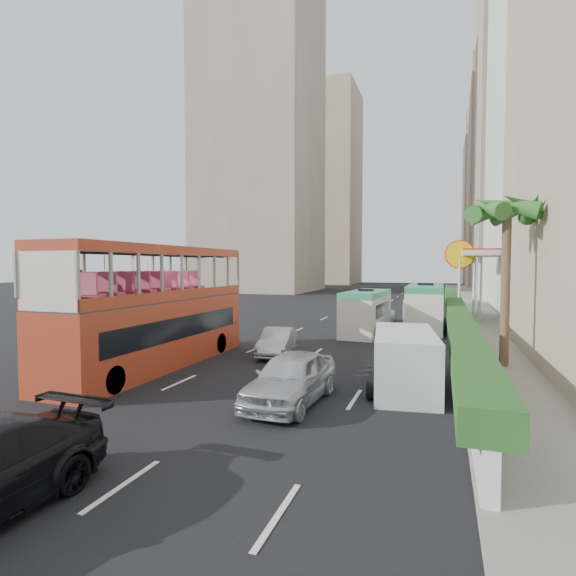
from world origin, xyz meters
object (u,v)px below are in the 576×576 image
at_px(minibus_far, 425,308).
at_px(panel_van_near, 405,360).
at_px(car_silver_lane_b, 291,403).
at_px(panel_van_far, 420,310).
at_px(double_decker_bus, 156,307).
at_px(shell_station, 504,285).
at_px(van_asset, 380,324).
at_px(palm_tree, 505,287).
at_px(minibus_near, 366,313).
at_px(car_silver_lane_a, 277,355).

distance_m(minibus_far, panel_van_near, 15.16).
distance_m(car_silver_lane_b, panel_van_far, 22.48).
height_order(double_decker_bus, shell_station, shell_station).
bearing_deg(van_asset, minibus_far, -35.97).
height_order(panel_van_near, palm_tree, palm_tree).
distance_m(double_decker_bus, palm_tree, 14.39).
bearing_deg(minibus_near, van_asset, 91.77).
xyz_separation_m(panel_van_near, shell_station, (5.80, 23.20, 1.76)).
relative_size(minibus_near, panel_van_far, 1.34).
distance_m(panel_van_near, shell_station, 23.98).
height_order(double_decker_bus, panel_van_near, double_decker_bus).
xyz_separation_m(double_decker_bus, car_silver_lane_b, (7.01, -3.00, -2.53)).
bearing_deg(van_asset, minibus_near, -92.48).
relative_size(minibus_far, panel_van_near, 1.35).
bearing_deg(panel_van_near, car_silver_lane_a, 139.52).
bearing_deg(double_decker_bus, panel_van_near, -1.15).
bearing_deg(shell_station, van_asset, -147.16).
bearing_deg(minibus_near, panel_van_far, 72.15).
xyz_separation_m(minibus_far, panel_van_near, (-0.14, -15.16, -0.49)).
height_order(panel_van_far, palm_tree, palm_tree).
bearing_deg(panel_van_far, palm_tree, -70.68).
bearing_deg(palm_tree, shell_station, 83.40).
bearing_deg(minibus_near, shell_station, 54.27).
relative_size(car_silver_lane_a, minibus_far, 0.58).
bearing_deg(panel_van_near, minibus_near, 98.05).
xyz_separation_m(minibus_near, palm_tree, (6.87, -7.88, 2.04)).
relative_size(car_silver_lane_a, minibus_near, 0.64).
relative_size(minibus_far, panel_van_far, 1.48).
bearing_deg(double_decker_bus, minibus_near, 59.75).
bearing_deg(minibus_far, van_asset, 144.58).
height_order(van_asset, minibus_far, minibus_far).
height_order(van_asset, shell_station, shell_station).
bearing_deg(car_silver_lane_a, van_asset, 67.16).
bearing_deg(car_silver_lane_b, double_decker_bus, 159.99).
height_order(minibus_near, minibus_far, minibus_far).
bearing_deg(palm_tree, van_asset, 116.87).
xyz_separation_m(car_silver_lane_b, van_asset, (0.08, 20.24, 0.00)).
bearing_deg(car_silver_lane_b, car_silver_lane_a, 116.78).
distance_m(car_silver_lane_b, palm_tree, 10.32).
relative_size(van_asset, panel_van_far, 0.94).
height_order(car_silver_lane_a, van_asset, car_silver_lane_a).
relative_size(double_decker_bus, palm_tree, 1.72).
bearing_deg(minibus_far, panel_van_near, -90.76).
relative_size(minibus_far, shell_station, 0.84).
height_order(car_silver_lane_b, minibus_far, minibus_far).
bearing_deg(minibus_far, double_decker_bus, -124.90).
distance_m(panel_van_near, panel_van_far, 19.50).
relative_size(double_decker_bus, minibus_far, 1.64).
bearing_deg(van_asset, panel_van_near, -80.65).
bearing_deg(car_silver_lane_b, shell_station, 74.05).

